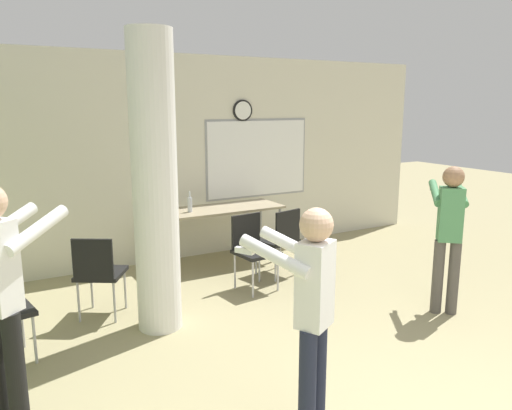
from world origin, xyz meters
The scene contains 10 objects.
wall_back centered at (0.02, 5.06, 1.40)m, with size 8.00×0.15×2.80m.
support_pillar centered at (-1.14, 3.00, 1.40)m, with size 0.42×0.42×2.80m.
folding_table centered at (0.23, 4.50, 0.72)m, with size 1.66×0.65×0.78m.
bottle_on_table centered at (-0.23, 4.46, 0.88)m, with size 0.06×0.06×0.27m.
chair_near_pillar centered at (-1.61, 3.48, 0.51)m, with size 0.60×0.60×0.87m.
chair_table_right centered at (0.65, 3.67, 0.51)m, with size 0.52×0.52×0.87m.
chair_table_front centered at (0.15, 3.47, 0.51)m, with size 0.49×0.49×0.87m.
person_playing_front centered at (-0.82, 0.95, 0.90)m, with size 0.52×0.62×1.53m.
person_watching_back centered at (-2.51, 1.99, 0.98)m, with size 0.65×0.62×1.67m.
person_playing_side centered at (1.56, 1.89, 0.91)m, with size 0.57×0.62×1.54m.
Camera 1 is at (-2.56, -1.44, 2.14)m, focal length 35.00 mm.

